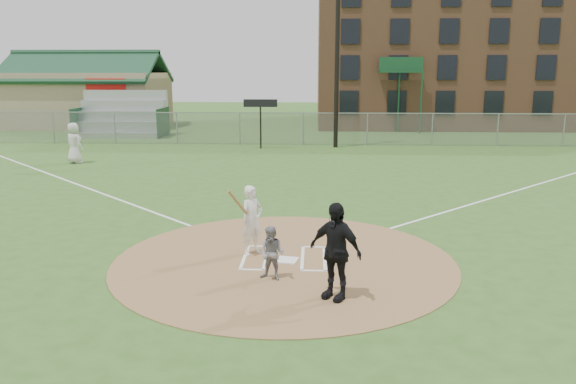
{
  "coord_description": "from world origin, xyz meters",
  "views": [
    {
      "loc": [
        0.72,
        -13.16,
        4.6
      ],
      "look_at": [
        0.0,
        2.0,
        1.3
      ],
      "focal_mm": 35.0,
      "sensor_mm": 36.0,
      "label": 1
    }
  ],
  "objects_px": {
    "catcher": "(272,253)",
    "ondeck_player": "(74,143)",
    "batter_at_plate": "(252,220)",
    "umpire": "(335,251)",
    "home_plate": "(287,260)"
  },
  "relations": [
    {
      "from": "catcher",
      "to": "batter_at_plate",
      "type": "height_order",
      "value": "batter_at_plate"
    },
    {
      "from": "umpire",
      "to": "ondeck_player",
      "type": "distance_m",
      "value": 20.83
    },
    {
      "from": "home_plate",
      "to": "catcher",
      "type": "distance_m",
      "value": 1.41
    },
    {
      "from": "home_plate",
      "to": "ondeck_player",
      "type": "bearing_deg",
      "value": 128.41
    },
    {
      "from": "home_plate",
      "to": "umpire",
      "type": "height_order",
      "value": "umpire"
    },
    {
      "from": "catcher",
      "to": "home_plate",
      "type": "bearing_deg",
      "value": 97.29
    },
    {
      "from": "home_plate",
      "to": "catcher",
      "type": "xyz_separation_m",
      "value": [
        -0.28,
        -1.25,
        0.59
      ]
    },
    {
      "from": "catcher",
      "to": "umpire",
      "type": "xyz_separation_m",
      "value": [
        1.36,
        -0.99,
        0.4
      ]
    },
    {
      "from": "umpire",
      "to": "batter_at_plate",
      "type": "bearing_deg",
      "value": 159.9
    },
    {
      "from": "batter_at_plate",
      "to": "umpire",
      "type": "bearing_deg",
      "value": -54.17
    },
    {
      "from": "catcher",
      "to": "ondeck_player",
      "type": "distance_m",
      "value": 19.24
    },
    {
      "from": "home_plate",
      "to": "batter_at_plate",
      "type": "height_order",
      "value": "batter_at_plate"
    },
    {
      "from": "home_plate",
      "to": "batter_at_plate",
      "type": "relative_size",
      "value": 0.28
    },
    {
      "from": "catcher",
      "to": "ondeck_player",
      "type": "xyz_separation_m",
      "value": [
        -11.16,
        15.67,
        0.39
      ]
    },
    {
      "from": "home_plate",
      "to": "ondeck_player",
      "type": "xyz_separation_m",
      "value": [
        -11.43,
        14.42,
        0.98
      ]
    }
  ]
}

